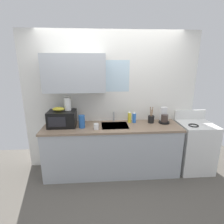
{
  "coord_description": "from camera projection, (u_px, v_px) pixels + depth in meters",
  "views": [
    {
      "loc": [
        -0.21,
        -2.9,
        1.97
      ],
      "look_at": [
        0.0,
        0.0,
        1.15
      ],
      "focal_mm": 28.59,
      "sensor_mm": 36.0,
      "label": 1
    }
  ],
  "objects": [
    {
      "name": "cereal_canister",
      "position": [
        82.0,
        122.0,
        2.98
      ],
      "size": [
        0.1,
        0.1,
        0.22
      ],
      "primitive_type": "cylinder",
      "color": "#2659A5",
      "rests_on": "counter_unit"
    },
    {
      "name": "coffee_maker",
      "position": [
        164.0,
        117.0,
        3.23
      ],
      "size": [
        0.19,
        0.21,
        0.28
      ],
      "color": "black",
      "rests_on": "counter_unit"
    },
    {
      "name": "sink_faucet",
      "position": [
        114.0,
        117.0,
        3.3
      ],
      "size": [
        0.03,
        0.03,
        0.18
      ],
      "primitive_type": "cylinder",
      "color": "#B2B5BA",
      "rests_on": "counter_unit"
    },
    {
      "name": "paper_towel_roll",
      "position": [
        68.0,
        104.0,
        3.03
      ],
      "size": [
        0.11,
        0.11,
        0.22
      ],
      "primitive_type": "cylinder",
      "color": "white",
      "rests_on": "microwave"
    },
    {
      "name": "utensil_crock",
      "position": [
        151.0,
        119.0,
        3.23
      ],
      "size": [
        0.11,
        0.11,
        0.3
      ],
      "color": "black",
      "rests_on": "counter_unit"
    },
    {
      "name": "mug_white",
      "position": [
        96.0,
        126.0,
        2.92
      ],
      "size": [
        0.08,
        0.08,
        0.09
      ],
      "primitive_type": "cylinder",
      "color": "white",
      "rests_on": "counter_unit"
    },
    {
      "name": "counter_unit",
      "position": [
        112.0,
        149.0,
        3.21
      ],
      "size": [
        2.37,
        0.63,
        0.9
      ],
      "color": "#B2B7BC",
      "rests_on": "ground"
    },
    {
      "name": "kitchen_wall_assembly",
      "position": [
        104.0,
        96.0,
        3.25
      ],
      "size": [
        3.14,
        0.42,
        2.5
      ],
      "color": "white",
      "rests_on": "ground"
    },
    {
      "name": "dish_soap_bottle_blue",
      "position": [
        134.0,
        117.0,
        3.24
      ],
      "size": [
        0.07,
        0.07,
        0.21
      ],
      "color": "blue",
      "rests_on": "counter_unit"
    },
    {
      "name": "microwave",
      "position": [
        62.0,
        119.0,
        3.04
      ],
      "size": [
        0.46,
        0.35,
        0.27
      ],
      "color": "black",
      "rests_on": "counter_unit"
    },
    {
      "name": "banana_bunch",
      "position": [
        58.0,
        109.0,
        2.99
      ],
      "size": [
        0.2,
        0.11,
        0.07
      ],
      "primitive_type": "ellipsoid",
      "color": "gold",
      "rests_on": "microwave"
    },
    {
      "name": "stove_range",
      "position": [
        194.0,
        146.0,
        3.32
      ],
      "size": [
        0.6,
        0.6,
        1.08
      ],
      "color": "white",
      "rests_on": "ground"
    },
    {
      "name": "dish_soap_bottle_yellow",
      "position": [
        129.0,
        117.0,
        3.24
      ],
      "size": [
        0.06,
        0.06,
        0.22
      ],
      "color": "yellow",
      "rests_on": "counter_unit"
    }
  ]
}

